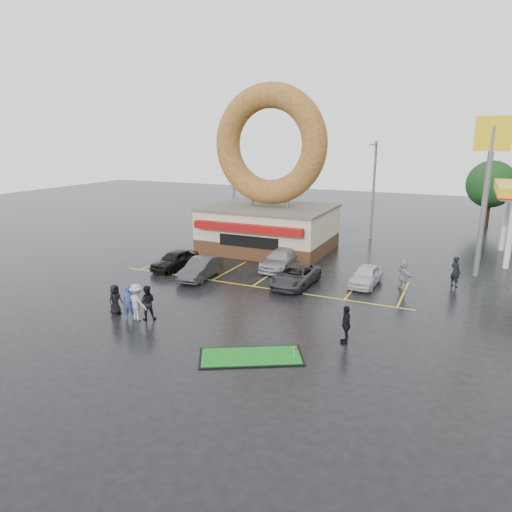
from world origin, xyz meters
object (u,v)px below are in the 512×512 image
at_px(streetlight_mid, 373,188).
at_px(dumpster, 218,238).
at_px(car_dgrey, 201,268).
at_px(person_blue, 129,303).
at_px(car_black, 175,260).
at_px(car_grey, 295,276).
at_px(shell_sign, 489,167).
at_px(streetlight_left, 233,183).
at_px(person_cameraman, 346,324).
at_px(donut_shop, 269,197).
at_px(car_white, 366,276).
at_px(putting_green, 251,357).
at_px(car_silver, 281,259).

distance_m(streetlight_mid, dumpster, 15.01).
bearing_deg(car_dgrey, person_blue, -91.12).
distance_m(car_black, car_grey, 9.22).
bearing_deg(car_dgrey, shell_sign, 22.60).
height_order(streetlight_left, car_dgrey, streetlight_left).
relative_size(shell_sign, streetlight_left, 1.18).
xyz_separation_m(car_grey, person_cameraman, (5.04, -7.01, 0.27)).
relative_size(donut_shop, car_grey, 2.93).
relative_size(car_white, putting_green, 0.79).
xyz_separation_m(car_silver, car_grey, (2.33, -3.28, -0.05)).
height_order(streetlight_mid, car_silver, streetlight_mid).
xyz_separation_m(streetlight_left, car_dgrey, (6.08, -16.42, -4.09)).
bearing_deg(shell_sign, donut_shop, 176.53).
relative_size(shell_sign, person_cameraman, 5.82).
bearing_deg(car_grey, shell_sign, 36.96).
bearing_deg(donut_shop, car_black, -114.40).
distance_m(streetlight_mid, car_dgrey, 19.56).
relative_size(streetlight_left, car_white, 2.36).
height_order(shell_sign, putting_green, shell_sign).
distance_m(car_grey, putting_green, 10.35).
distance_m(streetlight_left, dumpster, 8.87).
xyz_separation_m(streetlight_mid, person_blue, (-7.51, -25.17, -3.87)).
bearing_deg(streetlight_left, putting_green, -60.89).
bearing_deg(car_black, shell_sign, 27.90).
height_order(car_dgrey, putting_green, car_dgrey).
relative_size(donut_shop, person_blue, 7.37).
bearing_deg(shell_sign, person_blue, -135.46).
distance_m(car_black, person_cameraman, 15.85).
xyz_separation_m(shell_sign, person_blue, (-16.51, -16.25, -6.46)).
xyz_separation_m(shell_sign, car_grey, (-10.57, -7.28, -6.74)).
xyz_separation_m(shell_sign, car_silver, (-12.90, -4.00, -6.69)).
xyz_separation_m(car_dgrey, person_blue, (0.40, -7.75, 0.22)).
xyz_separation_m(streetlight_mid, person_cameraman, (3.47, -23.21, -3.87)).
height_order(streetlight_mid, car_black, streetlight_mid).
height_order(car_black, car_white, car_black).
xyz_separation_m(shell_sign, car_white, (-6.46, -5.32, -6.73)).
distance_m(donut_shop, putting_green, 20.26).
distance_m(streetlight_left, car_grey, 20.07).
height_order(shell_sign, person_cameraman, shell_sign).
distance_m(streetlight_left, car_dgrey, 17.98).
height_order(shell_sign, person_blue, shell_sign).
bearing_deg(person_cameraman, car_silver, -163.72).
bearing_deg(streetlight_left, donut_shop, -44.78).
bearing_deg(person_blue, donut_shop, 55.28).
bearing_deg(donut_shop, person_blue, -91.71).
xyz_separation_m(car_grey, dumpster, (-10.10, 7.70, 0.01)).
bearing_deg(donut_shop, car_silver, -58.06).
xyz_separation_m(donut_shop, car_grey, (5.43, -8.25, -3.82)).
bearing_deg(shell_sign, car_silver, -162.77).
relative_size(car_black, person_cameraman, 2.22).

